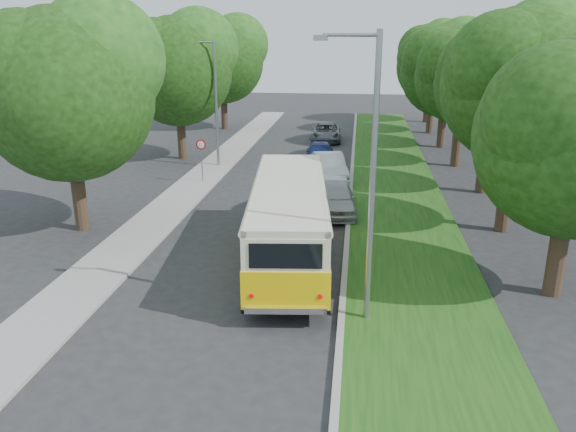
# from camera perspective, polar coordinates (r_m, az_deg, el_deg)

# --- Properties ---
(ground) EXTENTS (120.00, 120.00, 0.00)m
(ground) POSITION_cam_1_polar(r_m,az_deg,el_deg) (19.21, -5.14, -6.22)
(ground) COLOR #28282A
(ground) RESTS_ON ground
(curb) EXTENTS (0.20, 70.00, 0.15)m
(curb) POSITION_cam_1_polar(r_m,az_deg,el_deg) (23.42, 6.08, -1.47)
(curb) COLOR gray
(curb) RESTS_ON ground
(grass_verge) EXTENTS (4.50, 70.00, 0.13)m
(grass_verge) POSITION_cam_1_polar(r_m,az_deg,el_deg) (23.52, 11.81, -1.71)
(grass_verge) COLOR #194612
(grass_verge) RESTS_ON ground
(sidewalk) EXTENTS (2.20, 70.00, 0.12)m
(sidewalk) POSITION_cam_1_polar(r_m,az_deg,el_deg) (24.98, -13.55, -0.66)
(sidewalk) COLOR gray
(sidewalk) RESTS_ON ground
(treeline) EXTENTS (24.27, 41.91, 9.46)m
(treeline) POSITION_cam_1_polar(r_m,az_deg,el_deg) (35.12, 6.17, 14.85)
(treeline) COLOR #332319
(treeline) RESTS_ON ground
(lamppost_near) EXTENTS (1.71, 0.16, 8.00)m
(lamppost_near) POSITION_cam_1_polar(r_m,az_deg,el_deg) (15.00, 8.27, 4.31)
(lamppost_near) COLOR gray
(lamppost_near) RESTS_ON ground
(lamppost_far) EXTENTS (1.71, 0.16, 7.50)m
(lamppost_far) POSITION_cam_1_polar(r_m,az_deg,el_deg) (34.37, -7.49, 11.70)
(lamppost_far) COLOR gray
(lamppost_far) RESTS_ON ground
(warning_sign) EXTENTS (0.56, 0.10, 2.50)m
(warning_sign) POSITION_cam_1_polar(r_m,az_deg,el_deg) (30.86, -8.80, 6.39)
(warning_sign) COLOR gray
(warning_sign) RESTS_ON ground
(vintage_bus) EXTENTS (3.61, 10.20, 2.97)m
(vintage_bus) POSITION_cam_1_polar(r_m,az_deg,el_deg) (19.88, 0.08, -0.69)
(vintage_bus) COLOR yellow
(vintage_bus) RESTS_ON ground
(car_silver) EXTENTS (2.06, 4.35, 1.44)m
(car_silver) POSITION_cam_1_polar(r_m,az_deg,el_deg) (25.65, 4.92, 1.83)
(car_silver) COLOR #A7A7AB
(car_silver) RESTS_ON ground
(car_white) EXTENTS (2.44, 4.70, 1.47)m
(car_white) POSITION_cam_1_polar(r_m,az_deg,el_deg) (31.52, 4.21, 4.99)
(car_white) COLOR silver
(car_white) RESTS_ON ground
(car_blue) EXTENTS (2.00, 4.37, 1.24)m
(car_blue) POSITION_cam_1_polar(r_m,az_deg,el_deg) (35.64, 3.26, 6.36)
(car_blue) COLOR navy
(car_blue) RESTS_ON ground
(car_grey) EXTENTS (2.36, 4.78, 1.30)m
(car_grey) POSITION_cam_1_polar(r_m,az_deg,el_deg) (43.13, 3.91, 8.47)
(car_grey) COLOR #575A5E
(car_grey) RESTS_ON ground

